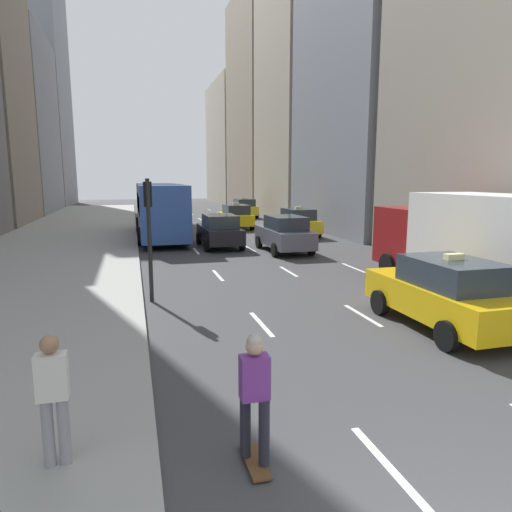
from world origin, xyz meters
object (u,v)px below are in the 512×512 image
sedan_silver_behind (284,234)px  city_bus (159,208)px  taxi_third (446,293)px  pedestrian_near_curb (53,394)px  skateboarder (255,394)px  box_truck (480,243)px  taxi_lead (297,222)px  sedan_black_near (220,231)px  taxi_fourth (236,216)px  traffic_light_pole (149,220)px  taxi_second (244,208)px

sedan_silver_behind → city_bus: (-5.61, 7.24, 0.88)m
taxi_third → sedan_silver_behind: bearing=90.0°
taxi_third → pedestrian_near_curb: size_ratio=2.67×
city_bus → skateboarder: city_bus is taller
sedan_silver_behind → skateboarder: sedan_silver_behind is taller
taxi_third → box_truck: (2.80, 2.17, 0.83)m
taxi_third → box_truck: 3.64m
taxi_lead → sedan_black_near: size_ratio=0.98×
taxi_lead → city_bus: size_ratio=0.38×
taxi_fourth → city_bus: bearing=-145.9°
taxi_third → taxi_fourth: (0.00, 23.17, 0.00)m
sedan_silver_behind → box_truck: 10.37m
box_truck → taxi_lead: bearing=90.0°
box_truck → skateboarder: box_truck is taller
taxi_lead → taxi_fourth: (-2.80, 5.25, 0.00)m
sedan_black_near → traffic_light_pole: size_ratio=1.25×
taxi_lead → sedan_black_near: 6.57m
taxi_fourth → box_truck: 21.20m
taxi_third → traffic_light_pole: 8.22m
taxi_second → taxi_third: size_ratio=1.00×
sedan_silver_behind → taxi_lead: bearing=64.2°
taxi_second → taxi_fourth: size_ratio=1.00×
taxi_fourth → taxi_second: bearing=72.7°
sedan_silver_behind → taxi_third: bearing=-90.0°
sedan_silver_behind → skateboarder: (-5.83, -16.10, 0.06)m
taxi_fourth → taxi_lead: bearing=-61.9°
skateboarder → pedestrian_near_curb: (-2.37, 0.43, 0.10)m
skateboarder → traffic_light_pole: bearing=96.3°
sedan_black_near → traffic_light_pole: 10.90m
taxi_fourth → sedan_black_near: bearing=-107.9°
taxi_fourth → box_truck: box_truck is taller
city_bus → traffic_light_pole: size_ratio=3.22×
taxi_third → taxi_second: bearing=85.0°
taxi_third → city_bus: size_ratio=0.38×
taxi_fourth → city_bus: city_bus is taller
taxi_lead → taxi_second: bearing=90.0°
sedan_silver_behind → box_truck: (2.80, -9.95, 0.80)m
taxi_lead → city_bus: 8.58m
taxi_lead → skateboarder: 23.54m
taxi_second → box_truck: size_ratio=0.52×
sedan_silver_behind → city_bus: size_ratio=0.39×
taxi_third → sedan_black_near: bearing=100.9°
pedestrian_near_curb → sedan_silver_behind: bearing=62.4°
taxi_fourth → traffic_light_pole: (-6.75, -18.73, 1.53)m
taxi_fourth → skateboarder: 27.77m
box_truck → taxi_second: bearing=90.0°
taxi_fourth → traffic_light_pole: size_ratio=1.22×
taxi_second → sedan_silver_behind: taxi_second is taller
taxi_third → sedan_silver_behind: size_ratio=0.98×
box_truck → traffic_light_pole: 9.84m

